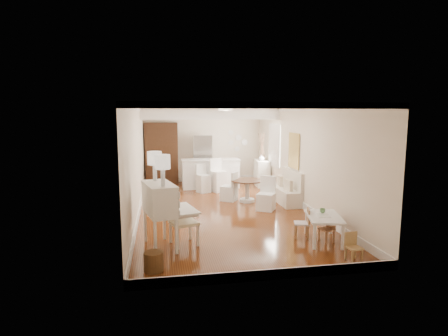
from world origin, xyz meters
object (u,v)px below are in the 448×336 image
object	(u,v)px
kids_table	(323,228)
sideboard	(262,173)
bar_stool_right	(219,175)
pantry_cabinet	(162,154)
dining_table	(247,191)
fridge	(212,159)
bar_stool_left	(203,178)
secretary_bureau	(160,216)
kids_chair_c	(354,247)
gustavian_armchair	(184,222)
kids_chair_a	(327,229)
breakfast_counter	(211,174)
wicker_basket	(154,261)
kids_chair_b	(302,223)
slip_chair_far	(229,186)
slip_chair_near	(266,194)

from	to	relation	value
kids_table	sideboard	world-z (taller)	sideboard
bar_stool_right	pantry_cabinet	size ratio (longest dim) A/B	0.48
dining_table	bar_stool_right	world-z (taller)	bar_stool_right
fridge	bar_stool_left	bearing A→B (deg)	-106.88
secretary_bureau	kids_chair_c	xyz separation A→B (m)	(3.42, -1.30, -0.39)
kids_chair_c	fridge	bearing A→B (deg)	92.60
gustavian_armchair	kids_chair_a	world-z (taller)	gustavian_armchair
breakfast_counter	fridge	bearing A→B (deg)	79.22
bar_stool_left	fridge	size ratio (longest dim) A/B	0.53
breakfast_counter	sideboard	distance (m)	1.90
wicker_basket	breakfast_counter	xyz separation A→B (m)	(1.92, 6.92, 0.35)
kids_chair_c	sideboard	distance (m)	7.17
bar_stool_left	pantry_cabinet	xyz separation A→B (m)	(-1.36, 1.81, 0.67)
pantry_cabinet	gustavian_armchair	bearing A→B (deg)	-86.85
dining_table	sideboard	size ratio (longest dim) A/B	0.99
gustavian_armchair	kids_chair_b	world-z (taller)	gustavian_armchair
pantry_cabinet	fridge	xyz separation A→B (m)	(1.90, -0.03, -0.25)
breakfast_counter	secretary_bureau	bearing A→B (deg)	-107.23
gustavian_armchair	kids_chair_b	size ratio (longest dim) A/B	1.48
slip_chair_far	dining_table	bearing A→B (deg)	97.12
dining_table	breakfast_counter	bearing A→B (deg)	108.94
breakfast_counter	pantry_cabinet	distance (m)	2.11
sideboard	pantry_cabinet	bearing A→B (deg)	168.39
bar_stool_left	sideboard	distance (m)	2.38
dining_table	breakfast_counter	xyz separation A→B (m)	(-0.79, 2.31, 0.18)
secretary_bureau	bar_stool_left	size ratio (longest dim) A/B	1.36
wicker_basket	slip_chair_near	xyz separation A→B (m)	(2.99, 3.56, 0.30)
kids_chair_a	slip_chair_far	xyz separation A→B (m)	(-1.30, 3.99, 0.17)
gustavian_armchair	bar_stool_left	distance (m)	5.07
kids_table	breakfast_counter	size ratio (longest dim) A/B	0.53
kids_chair_b	kids_chair_c	distance (m)	1.47
kids_chair_a	dining_table	world-z (taller)	dining_table
slip_chair_near	sideboard	xyz separation A→B (m)	(0.82, 3.41, 0.01)
kids_chair_c	slip_chair_near	xyz separation A→B (m)	(-0.54, 3.75, 0.20)
kids_table	slip_chair_far	bearing A→B (deg)	107.68
slip_chair_near	pantry_cabinet	size ratio (longest dim) A/B	0.40
gustavian_armchair	fridge	bearing A→B (deg)	-29.15
kids_chair_c	breakfast_counter	xyz separation A→B (m)	(-1.62, 7.10, 0.25)
breakfast_counter	sideboard	bearing A→B (deg)	1.68
bar_stool_right	pantry_cabinet	bearing A→B (deg)	112.40
slip_chair_far	bar_stool_left	world-z (taller)	bar_stool_left
kids_table	kids_chair_a	distance (m)	0.07
secretary_bureau	kids_chair_a	bearing A→B (deg)	-17.66
secretary_bureau	kids_table	size ratio (longest dim) A/B	1.19
kids_chair_c	slip_chair_far	distance (m)	5.22
slip_chair_near	bar_stool_right	distance (m)	2.82
fridge	sideboard	bearing A→B (deg)	-30.33
fridge	secretary_bureau	bearing A→B (deg)	-106.27
wicker_basket	bar_stool_left	distance (m)	6.39
slip_chair_near	fridge	bearing A→B (deg)	132.90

